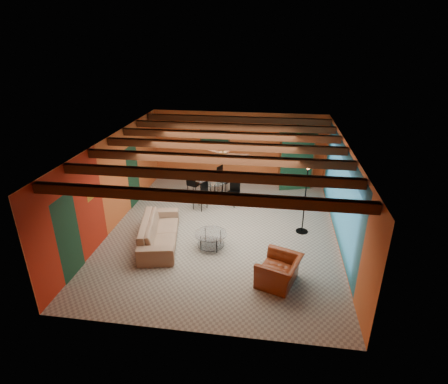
% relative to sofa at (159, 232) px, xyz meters
% --- Properties ---
extents(room, '(6.52, 8.01, 2.71)m').
position_rel_sofa_xyz_m(room, '(1.63, 1.03, 2.01)').
color(room, gray).
rests_on(room, ground).
extents(sofa, '(1.41, 2.53, 0.70)m').
position_rel_sofa_xyz_m(sofa, '(0.00, 0.00, 0.00)').
color(sofa, '#90735C').
rests_on(sofa, ground).
extents(armchair, '(1.16, 1.24, 0.66)m').
position_rel_sofa_xyz_m(armchair, '(3.27, -1.31, -0.02)').
color(armchair, maroon).
rests_on(armchair, ground).
extents(coffee_table, '(0.95, 0.95, 0.45)m').
position_rel_sofa_xyz_m(coffee_table, '(1.44, -0.04, -0.13)').
color(coffee_table, white).
rests_on(coffee_table, ground).
extents(dining_table, '(2.51, 2.51, 1.00)m').
position_rel_sofa_xyz_m(dining_table, '(0.97, 2.96, 0.15)').
color(dining_table, silver).
rests_on(dining_table, ground).
extents(armoire, '(1.27, 0.87, 2.03)m').
position_rel_sofa_xyz_m(armoire, '(3.83, 4.62, 0.67)').
color(armoire, brown).
rests_on(armoire, ground).
extents(floor_lamp, '(0.53, 0.53, 2.16)m').
position_rel_sofa_xyz_m(floor_lamp, '(3.94, 1.17, 0.73)').
color(floor_lamp, black).
rests_on(floor_lamp, ground).
extents(ceiling_fan, '(1.50, 1.50, 0.44)m').
position_rel_sofa_xyz_m(ceiling_fan, '(1.63, 0.92, 2.01)').
color(ceiling_fan, '#472614').
rests_on(ceiling_fan, ceiling).
extents(painting, '(1.05, 0.03, 0.65)m').
position_rel_sofa_xyz_m(painting, '(0.73, 4.88, 1.30)').
color(painting, black).
rests_on(painting, wall_back).
extents(potted_plant, '(0.51, 0.48, 0.45)m').
position_rel_sofa_xyz_m(potted_plant, '(3.83, 4.62, 1.90)').
color(potted_plant, '#26661E').
rests_on(potted_plant, armoire).
extents(vase, '(0.22, 0.22, 0.20)m').
position_rel_sofa_xyz_m(vase, '(0.97, 2.96, 0.75)').
color(vase, orange).
rests_on(vase, dining_table).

